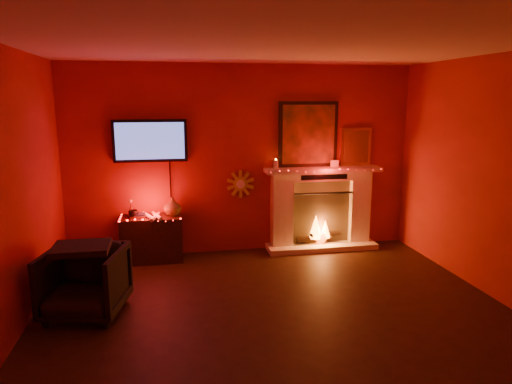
{
  "coord_description": "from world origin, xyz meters",
  "views": [
    {
      "loc": [
        -1.04,
        -3.95,
        2.21
      ],
      "look_at": [
        0.03,
        1.7,
        1.04
      ],
      "focal_mm": 32.0,
      "sensor_mm": 36.0,
      "label": 1
    }
  ],
  "objects_px": {
    "armchair": "(85,282)",
    "sunburst_clock": "(241,184)",
    "tv": "(150,141)",
    "console_table": "(153,236)",
    "fireplace": "(320,201)"
  },
  "relations": [
    {
      "from": "armchair",
      "to": "sunburst_clock",
      "type": "bearing_deg",
      "value": 54.84
    },
    {
      "from": "tv",
      "to": "sunburst_clock",
      "type": "distance_m",
      "value": 1.41
    },
    {
      "from": "console_table",
      "to": "armchair",
      "type": "relative_size",
      "value": 1.13
    },
    {
      "from": "fireplace",
      "to": "console_table",
      "type": "xyz_separation_m",
      "value": [
        -2.46,
        -0.13,
        -0.37
      ]
    },
    {
      "from": "armchair",
      "to": "fireplace",
      "type": "bearing_deg",
      "value": 40.41
    },
    {
      "from": "sunburst_clock",
      "to": "armchair",
      "type": "xyz_separation_m",
      "value": [
        -1.9,
        -1.76,
        -0.64
      ]
    },
    {
      "from": "sunburst_clock",
      "to": "fireplace",
      "type": "bearing_deg",
      "value": -4.37
    },
    {
      "from": "sunburst_clock",
      "to": "console_table",
      "type": "xyz_separation_m",
      "value": [
        -1.26,
        -0.22,
        -0.64
      ]
    },
    {
      "from": "sunburst_clock",
      "to": "armchair",
      "type": "bearing_deg",
      "value": -137.22
    },
    {
      "from": "sunburst_clock",
      "to": "console_table",
      "type": "bearing_deg",
      "value": -170.15
    },
    {
      "from": "console_table",
      "to": "fireplace",
      "type": "bearing_deg",
      "value": 2.99
    },
    {
      "from": "tv",
      "to": "armchair",
      "type": "xyz_separation_m",
      "value": [
        -0.65,
        -1.73,
        -1.29
      ]
    },
    {
      "from": "fireplace",
      "to": "armchair",
      "type": "distance_m",
      "value": 3.53
    },
    {
      "from": "fireplace",
      "to": "tv",
      "type": "relative_size",
      "value": 1.76
    },
    {
      "from": "sunburst_clock",
      "to": "console_table",
      "type": "distance_m",
      "value": 1.44
    }
  ]
}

